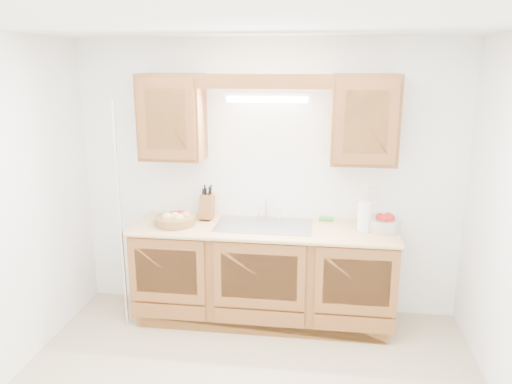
% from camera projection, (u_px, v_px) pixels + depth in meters
% --- Properties ---
extents(room, '(3.52, 3.50, 2.50)m').
position_uv_depth(room, '(241.00, 233.00, 3.13)').
color(room, tan).
rests_on(room, ground).
extents(base_cabinets, '(2.20, 0.60, 0.86)m').
position_uv_depth(base_cabinets, '(263.00, 275.00, 4.49)').
color(base_cabinets, brown).
rests_on(base_cabinets, ground).
extents(countertop, '(2.30, 0.63, 0.04)m').
position_uv_depth(countertop, '(263.00, 229.00, 4.36)').
color(countertop, tan).
rests_on(countertop, base_cabinets).
extents(upper_cabinet_left, '(0.55, 0.33, 0.75)m').
position_uv_depth(upper_cabinet_left, '(172.00, 117.00, 4.38)').
color(upper_cabinet_left, brown).
rests_on(upper_cabinet_left, room).
extents(upper_cabinet_right, '(0.55, 0.33, 0.75)m').
position_uv_depth(upper_cabinet_right, '(365.00, 120.00, 4.16)').
color(upper_cabinet_right, brown).
rests_on(upper_cabinet_right, room).
extents(valance, '(2.20, 0.05, 0.12)m').
position_uv_depth(valance, '(264.00, 81.00, 4.05)').
color(valance, brown).
rests_on(valance, room).
extents(fluorescent_fixture, '(0.76, 0.08, 0.08)m').
position_uv_depth(fluorescent_fixture, '(267.00, 97.00, 4.30)').
color(fluorescent_fixture, white).
rests_on(fluorescent_fixture, room).
extents(sink, '(0.84, 0.46, 0.36)m').
position_uv_depth(sink, '(264.00, 234.00, 4.39)').
color(sink, '#9E9EA3').
rests_on(sink, countertop).
extents(wire_shelf_pole, '(0.03, 0.03, 2.00)m').
position_uv_depth(wire_shelf_pole, '(120.00, 219.00, 4.25)').
color(wire_shelf_pole, silver).
rests_on(wire_shelf_pole, ground).
extents(outlet_plate, '(0.08, 0.01, 0.12)m').
position_uv_depth(outlet_plate, '(373.00, 194.00, 4.46)').
color(outlet_plate, white).
rests_on(outlet_plate, room).
extents(fruit_basket, '(0.40, 0.40, 0.11)m').
position_uv_depth(fruit_basket, '(175.00, 219.00, 4.41)').
color(fruit_basket, brown).
rests_on(fruit_basket, countertop).
extents(knife_block, '(0.12, 0.19, 0.32)m').
position_uv_depth(knife_block, '(207.00, 207.00, 4.54)').
color(knife_block, brown).
rests_on(knife_block, countertop).
extents(orange_canister, '(0.09, 0.09, 0.24)m').
position_uv_depth(orange_canister, '(209.00, 203.00, 4.64)').
color(orange_canister, orange).
rests_on(orange_canister, countertop).
extents(soap_bottle, '(0.10, 0.10, 0.18)m').
position_uv_depth(soap_bottle, '(207.00, 209.00, 4.57)').
color(soap_bottle, blue).
rests_on(soap_bottle, countertop).
extents(sponge, '(0.13, 0.08, 0.03)m').
position_uv_depth(sponge, '(326.00, 219.00, 4.53)').
color(sponge, '#CC333F').
rests_on(sponge, countertop).
extents(paper_towel, '(0.14, 0.14, 0.30)m').
position_uv_depth(paper_towel, '(364.00, 217.00, 4.22)').
color(paper_towel, silver).
rests_on(paper_towel, countertop).
extents(apple_bowl, '(0.32, 0.32, 0.16)m').
position_uv_depth(apple_bowl, '(384.00, 223.00, 4.23)').
color(apple_bowl, silver).
rests_on(apple_bowl, countertop).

